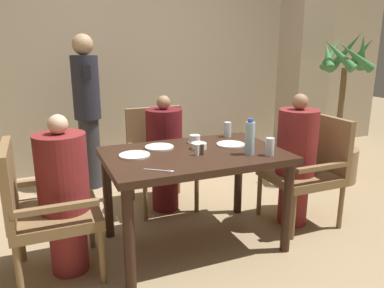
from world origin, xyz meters
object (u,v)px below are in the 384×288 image
at_px(potted_palm, 338,135).
at_px(glass_tall_mid, 270,147).
at_px(chair_left_side, 41,206).
at_px(water_bottle, 250,138).
at_px(chair_right_side, 309,166).
at_px(plate_dessert_center, 159,147).
at_px(chair_far_side, 160,153).
at_px(glass_tall_near, 228,130).
at_px(standing_host, 87,108).
at_px(bowl_small, 199,146).
at_px(diner_in_right_chair, 296,159).
at_px(plate_main_left, 231,144).
at_px(plate_main_right, 134,155).
at_px(diner_in_left_chair, 64,194).
at_px(diner_in_far_chair, 165,152).
at_px(teacup_with_saucer, 195,139).

relative_size(potted_palm, glass_tall_mid, 13.00).
xyz_separation_m(chair_left_side, water_bottle, (1.38, -0.20, 0.35)).
relative_size(chair_right_side, water_bottle, 3.53).
xyz_separation_m(chair_left_side, plate_dessert_center, (0.85, 0.21, 0.24)).
xyz_separation_m(chair_far_side, glass_tall_near, (0.43, -0.51, 0.30)).
bearing_deg(chair_far_side, standing_host, 128.96).
height_order(plate_dessert_center, bowl_small, bowl_small).
bearing_deg(standing_host, glass_tall_near, -50.37).
relative_size(diner_in_right_chair, plate_main_left, 5.12).
height_order(plate_main_right, bowl_small, bowl_small).
relative_size(standing_host, plate_dessert_center, 7.32).
bearing_deg(plate_main_right, diner_in_left_chair, -171.61).
relative_size(diner_in_far_chair, diner_in_right_chair, 0.95).
relative_size(chair_left_side, chair_right_side, 1.00).
xyz_separation_m(chair_right_side, bowl_small, (-0.98, 0.07, 0.26)).
xyz_separation_m(chair_right_side, water_bottle, (-0.71, -0.20, 0.35)).
xyz_separation_m(chair_right_side, plate_dessert_center, (-1.24, 0.21, 0.24)).
bearing_deg(diner_in_far_chair, glass_tall_near, -40.07).
bearing_deg(plate_main_right, chair_far_side, 60.96).
bearing_deg(plate_main_right, plate_dessert_center, 31.15).
bearing_deg(chair_right_side, teacup_with_saucer, 165.74).
bearing_deg(glass_tall_near, chair_left_side, -167.92).
bearing_deg(diner_in_right_chair, water_bottle, -160.88).
height_order(chair_left_side, plate_main_right, chair_left_side).
xyz_separation_m(diner_in_right_chair, bowl_small, (-0.84, 0.07, 0.18)).
bearing_deg(bowl_small, water_bottle, -44.22).
distance_m(water_bottle, glass_tall_near, 0.52).
bearing_deg(glass_tall_mid, diner_in_right_chair, 31.34).
height_order(diner_in_left_chair, potted_palm, potted_palm).
height_order(standing_host, glass_tall_near, standing_host).
bearing_deg(diner_in_left_chair, diner_in_far_chair, 37.08).
distance_m(diner_in_left_chair, chair_right_side, 1.95).
distance_m(diner_in_left_chair, plate_dessert_center, 0.76).
height_order(plate_main_right, water_bottle, water_bottle).
height_order(chair_far_side, plate_main_left, chair_far_side).
distance_m(diner_in_right_chair, teacup_with_saucer, 0.85).
distance_m(diner_in_left_chair, diner_in_right_chair, 1.80).
relative_size(plate_dessert_center, water_bottle, 0.84).
xyz_separation_m(diner_in_right_chair, plate_dessert_center, (-1.10, 0.21, 0.17)).
height_order(standing_host, plate_main_right, standing_host).
xyz_separation_m(diner_in_left_chair, chair_right_side, (1.95, -0.00, -0.06)).
bearing_deg(water_bottle, plate_main_right, 160.57).
relative_size(chair_far_side, diner_in_far_chair, 0.86).
bearing_deg(standing_host, diner_in_far_chair, -56.32).
bearing_deg(water_bottle, teacup_with_saucer, 118.13).
height_order(chair_right_side, glass_tall_near, chair_right_side).
bearing_deg(chair_right_side, standing_host, 136.70).
relative_size(standing_host, teacup_with_saucer, 13.73).
xyz_separation_m(standing_host, potted_palm, (2.52, -0.83, -0.32)).
height_order(diner_in_left_chair, bowl_small, diner_in_left_chair).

